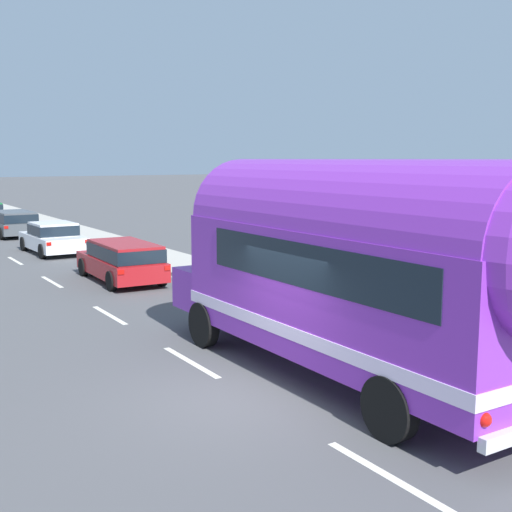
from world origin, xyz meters
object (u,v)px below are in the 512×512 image
object	(u,v)px
car_lead	(123,259)
car_second	(53,237)
painted_bus	(363,263)
car_third	(13,222)

from	to	relation	value
car_lead	car_second	xyz separation A→B (m)	(-0.14, 8.17, -0.06)
painted_bus	car_lead	world-z (taller)	painted_bus
painted_bus	car_lead	distance (m)	12.37
car_lead	painted_bus	bearing A→B (deg)	-90.58
car_second	painted_bus	bearing A→B (deg)	-89.97
painted_bus	car_second	distance (m)	20.50
car_third	car_second	bearing A→B (deg)	-89.55
painted_bus	car_second	world-z (taller)	painted_bus
car_third	car_lead	bearing A→B (deg)	-89.29
car_lead	car_third	xyz separation A→B (m)	(-0.20, 15.77, -0.00)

